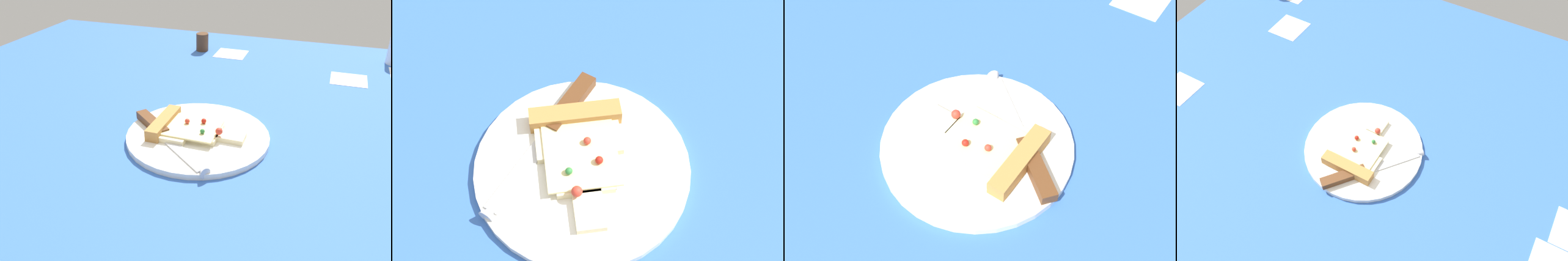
# 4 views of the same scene
# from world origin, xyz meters

# --- Properties ---
(ground_plane) EXTENTS (1.40, 1.40, 0.03)m
(ground_plane) POSITION_xyz_m (-0.00, 0.00, -0.01)
(ground_plane) COLOR #3360B7
(ground_plane) RESTS_ON ground
(plate) EXTENTS (0.27, 0.27, 0.01)m
(plate) POSITION_xyz_m (0.02, 0.08, 0.01)
(plate) COLOR white
(plate) RESTS_ON ground_plane
(pizza_slice) EXTENTS (0.12, 0.17, 0.03)m
(pizza_slice) POSITION_xyz_m (0.02, 0.06, 0.02)
(pizza_slice) COLOR beige
(pizza_slice) RESTS_ON plate
(knife) EXTENTS (0.17, 0.20, 0.02)m
(knife) POSITION_xyz_m (0.05, 0.03, 0.02)
(knife) COLOR silver
(knife) RESTS_ON plate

